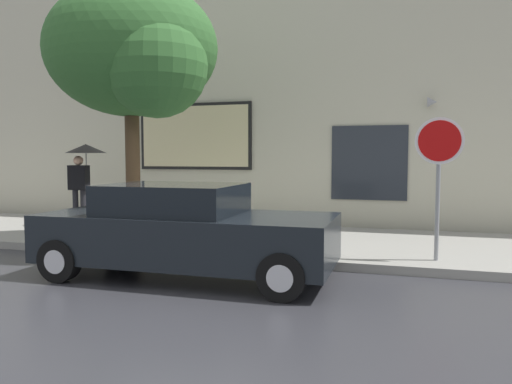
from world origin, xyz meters
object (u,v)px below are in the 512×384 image
Objects in this scene: fire_hydrant at (277,232)px; street_tree at (136,54)px; parked_car at (185,231)px; stop_sign at (439,160)px; pedestrian_with_umbrella at (83,161)px.

street_tree is (-2.85, 0.11, 3.31)m from fire_hydrant.
street_tree reaches higher than fire_hydrant.
fire_hydrant is at bearing 55.11° from parked_car.
street_tree is 2.17× the size of stop_sign.
pedestrian_with_umbrella is 8.38m from stop_sign.
fire_hydrant is (1.08, 1.55, -0.19)m from parked_car.
pedestrian_with_umbrella is at bearing 166.43° from stop_sign.
fire_hydrant is at bearing -20.20° from pedestrian_with_umbrella.
pedestrian_with_umbrella reaches higher than fire_hydrant.
stop_sign is at bearing -0.61° from street_tree.
street_tree is at bearing 179.39° from stop_sign.
parked_car is at bearing -43.23° from street_tree.
stop_sign is (5.52, -0.06, -2.03)m from street_tree.
parked_car reaches higher than fire_hydrant.
parked_car is 1.92× the size of stop_sign.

